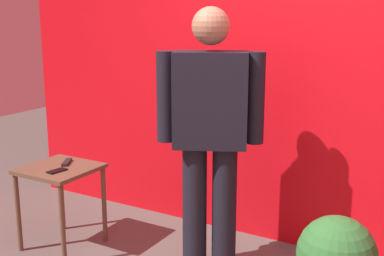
% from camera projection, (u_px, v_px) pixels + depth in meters
% --- Properties ---
extents(back_wall_red, '(5.29, 0.12, 3.23)m').
position_uv_depth(back_wall_red, '(313.00, 33.00, 3.61)').
color(back_wall_red, red).
rests_on(back_wall_red, ground_plane).
extents(standing_person, '(0.69, 0.43, 1.80)m').
position_uv_depth(standing_person, '(210.00, 129.00, 3.37)').
color(standing_person, black).
rests_on(standing_person, ground_plane).
extents(side_table, '(0.51, 0.51, 0.64)m').
position_uv_depth(side_table, '(60.00, 180.00, 3.82)').
color(side_table, brown).
rests_on(side_table, ground_plane).
extents(cell_phone, '(0.09, 0.15, 0.01)m').
position_uv_depth(cell_phone, '(57.00, 171.00, 3.69)').
color(cell_phone, black).
rests_on(cell_phone, side_table).
extents(tv_remote, '(0.12, 0.17, 0.02)m').
position_uv_depth(tv_remote, '(67.00, 162.00, 3.88)').
color(tv_remote, black).
rests_on(tv_remote, side_table).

